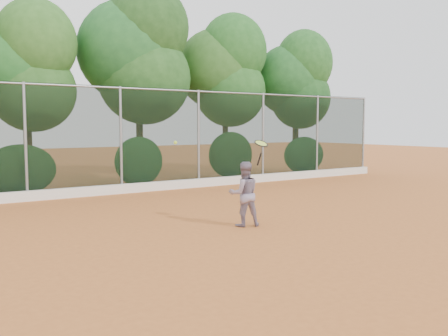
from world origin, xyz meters
TOP-DOWN VIEW (x-y plane):
  - ground at (0.00, 0.00)m, footprint 80.00×80.00m
  - concrete_curb at (0.00, 6.82)m, footprint 24.00×0.20m
  - tennis_player at (0.06, 0.30)m, footprint 0.84×0.75m
  - chainlink_fence at (-0.00, 7.00)m, footprint 24.09×0.09m
  - foliage_backdrop at (-0.55, 8.98)m, footprint 23.70×3.63m
  - tennis_racket at (0.42, 0.17)m, footprint 0.32×0.30m
  - tennis_ball_in_flight at (-1.42, 0.73)m, footprint 0.07×0.07m

SIDE VIEW (x-z plane):
  - ground at x=0.00m, z-range 0.00..0.00m
  - concrete_curb at x=0.00m, z-range 0.00..0.30m
  - tennis_player at x=0.06m, z-range 0.00..1.44m
  - tennis_racket at x=0.42m, z-range 1.51..2.09m
  - chainlink_fence at x=0.00m, z-range 0.11..3.61m
  - tennis_ball_in_flight at x=-1.42m, z-range 1.84..1.91m
  - foliage_backdrop at x=-0.55m, z-range 0.63..8.18m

